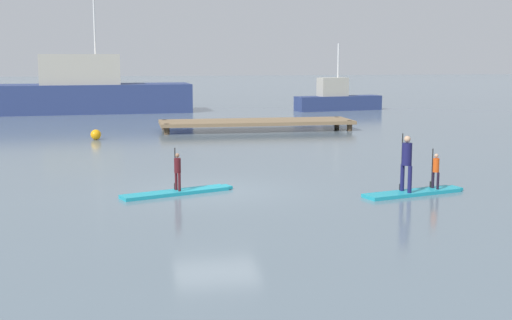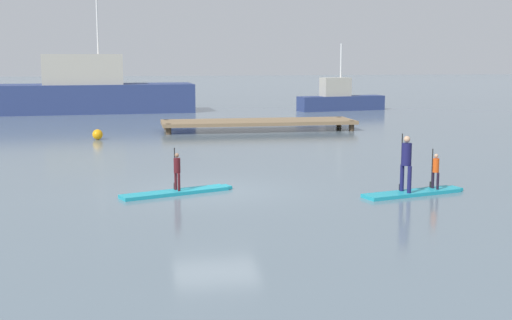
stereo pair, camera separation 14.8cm
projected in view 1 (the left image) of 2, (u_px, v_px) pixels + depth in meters
name	position (u px, v px, depth m)	size (l,w,h in m)	color
ground_plane	(216.00, 191.00, 20.05)	(240.00, 240.00, 0.00)	slate
paddleboard_near	(178.00, 192.00, 19.65)	(3.32, 1.68, 0.10)	#1E9EB2
paddler_child_solo	(177.00, 170.00, 19.56)	(0.24, 0.37, 1.22)	#4C1419
paddleboard_far	(414.00, 193.00, 19.60)	(3.25, 1.44, 0.10)	#1E9EB2
paddler_adult	(407.00, 160.00, 19.33)	(0.35, 0.49, 1.65)	#19194C
paddler_child_front	(436.00, 169.00, 19.84)	(0.22, 0.37, 1.16)	black
fishing_boat_white_large	(78.00, 92.00, 47.55)	(15.80, 4.65, 10.11)	navy
fishing_boat_green_midground	(337.00, 99.00, 49.87)	(6.63, 2.56, 4.81)	navy
floating_dock	(256.00, 122.00, 36.48)	(10.22, 2.88, 0.53)	#846B4C
mooring_buoy_mid	(96.00, 135.00, 32.34)	(0.49, 0.49, 0.49)	orange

